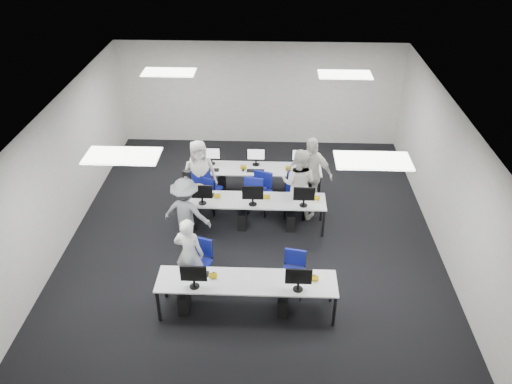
{
  "coord_description": "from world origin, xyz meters",
  "views": [
    {
      "loc": [
        0.43,
        -8.97,
        6.81
      ],
      "look_at": [
        0.07,
        0.1,
        1.0
      ],
      "focal_mm": 35.0,
      "sensor_mm": 36.0,
      "label": 1
    }
  ],
  "objects_px": {
    "chair_3": "(260,200)",
    "student_0": "(189,253)",
    "chair_0": "(198,272)",
    "student_3": "(310,174)",
    "desk_front": "(247,283)",
    "chair_6": "(256,197)",
    "student_2": "(199,173)",
    "chair_4": "(295,203)",
    "chair_7": "(294,197)",
    "desk_mid": "(253,202)",
    "student_1": "(299,183)",
    "chair_5": "(212,195)",
    "chair_1": "(293,280)",
    "photographer": "(186,213)",
    "chair_2": "(203,200)"
  },
  "relations": [
    {
      "from": "chair_6",
      "to": "chair_5",
      "type": "bearing_deg",
      "value": -175.62
    },
    {
      "from": "desk_mid",
      "to": "chair_5",
      "type": "height_order",
      "value": "chair_5"
    },
    {
      "from": "chair_4",
      "to": "student_1",
      "type": "xyz_separation_m",
      "value": [
        0.06,
        -0.01,
        0.54
      ]
    },
    {
      "from": "desk_mid",
      "to": "chair_5",
      "type": "bearing_deg",
      "value": 139.88
    },
    {
      "from": "desk_front",
      "to": "chair_5",
      "type": "relative_size",
      "value": 3.86
    },
    {
      "from": "desk_mid",
      "to": "chair_6",
      "type": "distance_m",
      "value": 0.85
    },
    {
      "from": "chair_3",
      "to": "student_0",
      "type": "height_order",
      "value": "student_0"
    },
    {
      "from": "chair_3",
      "to": "chair_7",
      "type": "relative_size",
      "value": 1.19
    },
    {
      "from": "student_0",
      "to": "student_3",
      "type": "bearing_deg",
      "value": -119.7
    },
    {
      "from": "student_2",
      "to": "desk_mid",
      "type": "bearing_deg",
      "value": -52.72
    },
    {
      "from": "chair_3",
      "to": "student_1",
      "type": "bearing_deg",
      "value": 12.17
    },
    {
      "from": "desk_front",
      "to": "chair_6",
      "type": "xyz_separation_m",
      "value": [
        0.02,
        3.36,
        -0.38
      ]
    },
    {
      "from": "chair_3",
      "to": "student_0",
      "type": "bearing_deg",
      "value": -96.85
    },
    {
      "from": "chair_4",
      "to": "student_2",
      "type": "relative_size",
      "value": 0.59
    },
    {
      "from": "desk_front",
      "to": "chair_4",
      "type": "bearing_deg",
      "value": 73.22
    },
    {
      "from": "student_0",
      "to": "chair_7",
      "type": "bearing_deg",
      "value": -115.61
    },
    {
      "from": "desk_front",
      "to": "chair_2",
      "type": "xyz_separation_m",
      "value": [
        -1.21,
        3.18,
        -0.37
      ]
    },
    {
      "from": "chair_0",
      "to": "chair_5",
      "type": "distance_m",
      "value": 2.8
    },
    {
      "from": "desk_front",
      "to": "student_0",
      "type": "xyz_separation_m",
      "value": [
        -1.12,
        0.65,
        0.1
      ]
    },
    {
      "from": "chair_1",
      "to": "student_0",
      "type": "relative_size",
      "value": 0.56
    },
    {
      "from": "chair_6",
      "to": "chair_0",
      "type": "bearing_deg",
      "value": -100.04
    },
    {
      "from": "desk_front",
      "to": "student_2",
      "type": "height_order",
      "value": "student_2"
    },
    {
      "from": "chair_3",
      "to": "student_2",
      "type": "xyz_separation_m",
      "value": [
        -1.45,
        0.29,
        0.53
      ]
    },
    {
      "from": "chair_0",
      "to": "photographer",
      "type": "distance_m",
      "value": 1.41
    },
    {
      "from": "chair_3",
      "to": "chair_6",
      "type": "height_order",
      "value": "chair_3"
    },
    {
      "from": "chair_0",
      "to": "chair_5",
      "type": "height_order",
      "value": "chair_0"
    },
    {
      "from": "desk_front",
      "to": "student_2",
      "type": "bearing_deg",
      "value": 110.39
    },
    {
      "from": "chair_5",
      "to": "chair_6",
      "type": "xyz_separation_m",
      "value": [
        1.06,
        -0.11,
        0.04
      ]
    },
    {
      "from": "chair_5",
      "to": "student_2",
      "type": "relative_size",
      "value": 0.5
    },
    {
      "from": "chair_6",
      "to": "student_2",
      "type": "bearing_deg",
      "value": -177.13
    },
    {
      "from": "chair_0",
      "to": "student_3",
      "type": "height_order",
      "value": "student_3"
    },
    {
      "from": "chair_0",
      "to": "photographer",
      "type": "relative_size",
      "value": 0.61
    },
    {
      "from": "chair_3",
      "to": "chair_7",
      "type": "distance_m",
      "value": 0.85
    },
    {
      "from": "chair_6",
      "to": "student_1",
      "type": "xyz_separation_m",
      "value": [
        0.99,
        -0.21,
        0.55
      ]
    },
    {
      "from": "chair_4",
      "to": "chair_7",
      "type": "bearing_deg",
      "value": 96.27
    },
    {
      "from": "chair_1",
      "to": "chair_3",
      "type": "bearing_deg",
      "value": 115.54
    },
    {
      "from": "chair_6",
      "to": "student_3",
      "type": "distance_m",
      "value": 1.41
    },
    {
      "from": "student_1",
      "to": "chair_7",
      "type": "bearing_deg",
      "value": -62.51
    },
    {
      "from": "desk_front",
      "to": "chair_1",
      "type": "bearing_deg",
      "value": 33.34
    },
    {
      "from": "chair_1",
      "to": "chair_6",
      "type": "distance_m",
      "value": 2.92
    },
    {
      "from": "chair_6",
      "to": "photographer",
      "type": "bearing_deg",
      "value": -123.94
    },
    {
      "from": "chair_5",
      "to": "chair_6",
      "type": "distance_m",
      "value": 1.07
    },
    {
      "from": "chair_1",
      "to": "student_2",
      "type": "xyz_separation_m",
      "value": [
        -2.16,
        2.98,
        0.56
      ]
    },
    {
      "from": "desk_mid",
      "to": "chair_3",
      "type": "xyz_separation_m",
      "value": [
        0.13,
        0.65,
        -0.38
      ]
    },
    {
      "from": "chair_7",
      "to": "student_1",
      "type": "height_order",
      "value": "student_1"
    },
    {
      "from": "chair_5",
      "to": "chair_7",
      "type": "distance_m",
      "value": 1.99
    },
    {
      "from": "student_2",
      "to": "chair_6",
      "type": "bearing_deg",
      "value": -24.79
    },
    {
      "from": "desk_front",
      "to": "chair_6",
      "type": "distance_m",
      "value": 3.38
    },
    {
      "from": "chair_3",
      "to": "student_1",
      "type": "height_order",
      "value": "student_1"
    },
    {
      "from": "desk_front",
      "to": "chair_0",
      "type": "relative_size",
      "value": 3.24
    }
  ]
}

